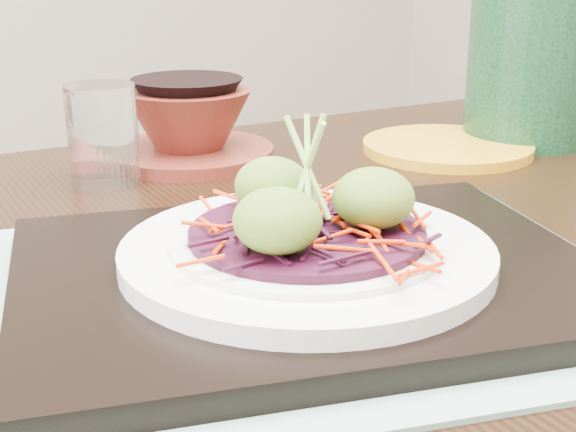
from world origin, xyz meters
TOP-DOWN VIEW (x-y plane):
  - dining_table at (-0.06, -0.04)m, footprint 1.30×0.94m
  - placemat at (-0.10, -0.08)m, footprint 0.49×0.44m
  - serving_tray at (-0.10, -0.08)m, footprint 0.42×0.37m
  - white_plate at (-0.10, -0.08)m, footprint 0.23×0.23m
  - cabbage_bed at (-0.10, -0.08)m, footprint 0.15×0.15m
  - carrot_julienne at (-0.10, -0.08)m, footprint 0.18×0.18m
  - guacamole_scoops at (-0.10, -0.08)m, footprint 0.13×0.11m
  - scallion_garnish at (-0.10, -0.08)m, footprint 0.05×0.05m
  - water_glass at (-0.10, 0.22)m, footprint 0.07×0.07m
  - terracotta_bowl_set at (-0.00, 0.24)m, footprint 0.18×0.18m
  - yellow_plate at (0.23, 0.11)m, footprint 0.19×0.19m
  - green_jar at (0.34, 0.10)m, footprint 0.16×0.16m

SIDE VIEW (x-z plane):
  - dining_table at x=-0.06m, z-range 0.28..1.04m
  - placemat at x=-0.10m, z-range 0.76..0.76m
  - yellow_plate at x=0.23m, z-range 0.76..0.77m
  - serving_tray at x=-0.10m, z-range 0.76..0.78m
  - white_plate at x=-0.10m, z-range 0.78..0.80m
  - terracotta_bowl_set at x=0.00m, z-range 0.76..0.83m
  - cabbage_bed at x=-0.10m, z-range 0.80..0.80m
  - water_glass at x=-0.10m, z-range 0.76..0.85m
  - carrot_julienne at x=-0.10m, z-range 0.80..0.81m
  - guacamole_scoops at x=-0.10m, z-range 0.80..0.84m
  - scallion_garnish at x=-0.10m, z-range 0.80..0.88m
  - green_jar at x=0.34m, z-range 0.76..0.92m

